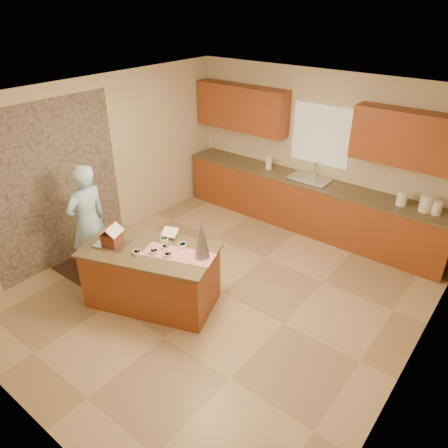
# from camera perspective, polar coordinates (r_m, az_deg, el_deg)

# --- Properties ---
(floor) EXTENTS (5.50, 5.50, 0.00)m
(floor) POSITION_cam_1_polar(r_m,az_deg,el_deg) (6.12, -0.42, -9.23)
(floor) COLOR tan
(floor) RESTS_ON ground
(ceiling) EXTENTS (5.50, 5.50, 0.00)m
(ceiling) POSITION_cam_1_polar(r_m,az_deg,el_deg) (4.93, -0.54, 16.29)
(ceiling) COLOR silver
(ceiling) RESTS_ON floor
(wall_back) EXTENTS (5.50, 5.50, 0.00)m
(wall_back) POSITION_cam_1_polar(r_m,az_deg,el_deg) (7.57, 12.79, 9.47)
(wall_back) COLOR beige
(wall_back) RESTS_ON floor
(wall_front) EXTENTS (5.50, 5.50, 0.00)m
(wall_front) POSITION_cam_1_polar(r_m,az_deg,el_deg) (3.99, -26.52, -12.22)
(wall_front) COLOR beige
(wall_front) RESTS_ON floor
(wall_left) EXTENTS (5.50, 5.50, 0.00)m
(wall_left) POSITION_cam_1_polar(r_m,az_deg,el_deg) (7.09, -16.63, 7.66)
(wall_left) COLOR beige
(wall_left) RESTS_ON floor
(wall_right) EXTENTS (5.50, 5.50, 0.00)m
(wall_right) POSITION_cam_1_polar(r_m,az_deg,el_deg) (4.50, 25.48, -6.94)
(wall_right) COLOR beige
(wall_right) RESTS_ON floor
(stone_accent) EXTENTS (0.00, 2.50, 2.50)m
(stone_accent) POSITION_cam_1_polar(r_m,az_deg,el_deg) (6.72, -21.81, 4.68)
(stone_accent) COLOR gray
(stone_accent) RESTS_ON wall_left
(window_curtain) EXTENTS (1.05, 0.03, 1.00)m
(window_curtain) POSITION_cam_1_polar(r_m,az_deg,el_deg) (7.45, 12.93, 11.59)
(window_curtain) COLOR white
(window_curtain) RESTS_ON wall_back
(back_counter_base) EXTENTS (4.80, 0.60, 0.88)m
(back_counter_base) POSITION_cam_1_polar(r_m,az_deg,el_deg) (7.66, 11.05, 2.50)
(back_counter_base) COLOR brown
(back_counter_base) RESTS_ON floor
(back_counter_top) EXTENTS (4.85, 0.63, 0.04)m
(back_counter_top) POSITION_cam_1_polar(r_m,az_deg,el_deg) (7.47, 11.38, 5.66)
(back_counter_top) COLOR brown
(back_counter_top) RESTS_ON back_counter_base
(upper_cabinet_left) EXTENTS (1.85, 0.35, 0.80)m
(upper_cabinet_left) POSITION_cam_1_polar(r_m,az_deg,el_deg) (8.02, 2.38, 15.33)
(upper_cabinet_left) COLOR brown
(upper_cabinet_left) RESTS_ON wall_back
(upper_cabinet_right) EXTENTS (1.85, 0.35, 0.80)m
(upper_cabinet_right) POSITION_cam_1_polar(r_m,az_deg,el_deg) (6.76, 24.52, 10.20)
(upper_cabinet_right) COLOR brown
(upper_cabinet_right) RESTS_ON wall_back
(sink) EXTENTS (0.70, 0.45, 0.12)m
(sink) POSITION_cam_1_polar(r_m,az_deg,el_deg) (7.48, 11.37, 5.59)
(sink) COLOR silver
(sink) RESTS_ON back_counter_top
(faucet) EXTENTS (0.03, 0.03, 0.28)m
(faucet) POSITION_cam_1_polar(r_m,az_deg,el_deg) (7.56, 12.14, 7.19)
(faucet) COLOR silver
(faucet) RESTS_ON back_counter_top
(island_base) EXTENTS (1.84, 1.34, 0.81)m
(island_base) POSITION_cam_1_polar(r_m,az_deg,el_deg) (5.81, -9.69, -7.02)
(island_base) COLOR brown
(island_base) RESTS_ON floor
(island_top) EXTENTS (1.94, 1.44, 0.04)m
(island_top) POSITION_cam_1_polar(r_m,az_deg,el_deg) (5.58, -10.04, -3.48)
(island_top) COLOR brown
(island_top) RESTS_ON island_base
(table_runner) EXTENTS (0.98, 0.62, 0.01)m
(table_runner) POSITION_cam_1_polar(r_m,az_deg,el_deg) (5.40, -6.14, -4.07)
(table_runner) COLOR red
(table_runner) RESTS_ON island_top
(baking_tray) EXTENTS (0.51, 0.44, 0.02)m
(baking_tray) POSITION_cam_1_polar(r_m,az_deg,el_deg) (5.76, -14.76, -2.55)
(baking_tray) COLOR silver
(baking_tray) RESTS_ON island_top
(cookbook) EXTENTS (0.24, 0.22, 0.09)m
(cookbook) POSITION_cam_1_polar(r_m,az_deg,el_deg) (5.73, -7.30, -1.10)
(cookbook) COLOR white
(cookbook) RESTS_ON island_top
(tinsel_tree) EXTENTS (0.26, 0.26, 0.51)m
(tinsel_tree) POSITION_cam_1_polar(r_m,az_deg,el_deg) (5.20, -3.01, -2.09)
(tinsel_tree) COLOR #B2B3BF
(tinsel_tree) RESTS_ON island_top
(rug) EXTENTS (1.17, 0.76, 0.01)m
(rug) POSITION_cam_1_polar(r_m,az_deg,el_deg) (6.84, -16.98, -5.99)
(rug) COLOR black
(rug) RESTS_ON floor
(boy) EXTENTS (0.43, 0.64, 1.73)m
(boy) POSITION_cam_1_polar(r_m,az_deg,el_deg) (6.37, -17.82, 0.29)
(boy) COLOR #A9D8F0
(boy) RESTS_ON rug
(canister_a) EXTENTS (0.16, 0.16, 0.22)m
(canister_a) POSITION_cam_1_polar(r_m,az_deg,el_deg) (6.94, 22.81, 3.20)
(canister_a) COLOR white
(canister_a) RESTS_ON back_counter_top
(canister_b) EXTENTS (0.18, 0.18, 0.25)m
(canister_b) POSITION_cam_1_polar(r_m,az_deg,el_deg) (6.87, 25.52, 2.52)
(canister_b) COLOR white
(canister_b) RESTS_ON back_counter_top
(canister_c) EXTENTS (0.14, 0.14, 0.20)m
(canister_c) POSITION_cam_1_polar(r_m,az_deg,el_deg) (6.86, 26.74, 1.91)
(canister_c) COLOR white
(canister_c) RESTS_ON back_counter_top
(paper_towel) EXTENTS (0.11, 0.11, 0.23)m
(paper_towel) POSITION_cam_1_polar(r_m,az_deg,el_deg) (7.79, 6.05, 8.15)
(paper_towel) COLOR white
(paper_towel) RESTS_ON back_counter_top
(gingerbread_house) EXTENTS (0.32, 0.33, 0.26)m
(gingerbread_house) POSITION_cam_1_polar(r_m,az_deg,el_deg) (5.71, -14.89, -1.62)
(gingerbread_house) COLOR brown
(gingerbread_house) RESTS_ON baking_tray
(candy_bowls) EXTENTS (0.46, 0.59, 0.05)m
(candy_bowls) POSITION_cam_1_polar(r_m,az_deg,el_deg) (5.50, -8.33, -3.30)
(candy_bowls) COLOR green
(candy_bowls) RESTS_ON island_top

